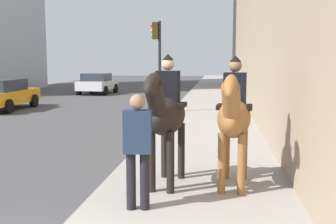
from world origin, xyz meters
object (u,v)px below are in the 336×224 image
(pedestrian_greeting, at_px, (138,144))
(traffic_light_near_curb, at_px, (158,53))
(car_mid_lane, at_px, (3,94))
(mounted_horse_near, at_px, (166,114))
(mounted_horse_far, at_px, (234,116))
(car_far_lane, at_px, (97,83))

(pedestrian_greeting, bearing_deg, traffic_light_near_curb, 1.13)
(car_mid_lane, distance_m, traffic_light_near_curb, 7.72)
(mounted_horse_near, distance_m, traffic_light_near_curb, 10.55)
(mounted_horse_near, height_order, traffic_light_near_curb, traffic_light_near_curb)
(pedestrian_greeting, xyz_separation_m, car_mid_lane, (12.39, 8.84, -0.33))
(mounted_horse_near, bearing_deg, pedestrian_greeting, -6.37)
(mounted_horse_far, xyz_separation_m, traffic_light_near_curb, (10.28, 2.82, 1.27))
(car_mid_lane, height_order, car_far_lane, same)
(car_far_lane, xyz_separation_m, traffic_light_near_curb, (-10.63, -5.80, 1.89))
(pedestrian_greeting, height_order, traffic_light_near_curb, traffic_light_near_curb)
(car_far_lane, bearing_deg, mounted_horse_near, -158.01)
(pedestrian_greeting, height_order, car_far_lane, pedestrian_greeting)
(pedestrian_greeting, xyz_separation_m, car_far_lane, (22.17, 7.20, -0.35))
(mounted_horse_near, relative_size, car_mid_lane, 0.53)
(mounted_horse_far, height_order, pedestrian_greeting, mounted_horse_far)
(mounted_horse_near, distance_m, pedestrian_greeting, 1.26)
(mounted_horse_far, distance_m, car_far_lane, 22.63)
(pedestrian_greeting, relative_size, car_far_lane, 0.44)
(mounted_horse_far, distance_m, pedestrian_greeting, 1.91)
(car_mid_lane, bearing_deg, traffic_light_near_curb, -97.78)
(mounted_horse_near, bearing_deg, mounted_horse_far, 99.39)
(mounted_horse_near, height_order, pedestrian_greeting, mounted_horse_near)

